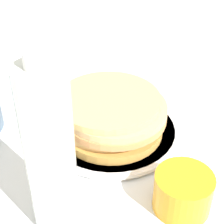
# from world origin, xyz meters

# --- Properties ---
(ground_plane) EXTENTS (4.00, 4.00, 0.00)m
(ground_plane) POSITION_xyz_m (0.00, 0.00, 0.00)
(ground_plane) COLOR white
(plate) EXTENTS (0.24, 0.24, 0.01)m
(plate) POSITION_xyz_m (-0.02, -0.03, 0.01)
(plate) COLOR white
(plate) RESTS_ON ground_plane
(pancake_stack) EXTENTS (0.19, 0.20, 0.06)m
(pancake_stack) POSITION_xyz_m (-0.01, -0.03, 0.04)
(pancake_stack) COLOR #BB893E
(pancake_stack) RESTS_ON plate
(juice_glass) EXTENTS (0.08, 0.08, 0.06)m
(juice_glass) POSITION_xyz_m (-0.02, 0.17, 0.03)
(juice_glass) COLOR orange
(juice_glass) RESTS_ON ground_plane
(water_bottle_near) EXTENTS (0.07, 0.07, 0.25)m
(water_bottle_near) POSITION_xyz_m (0.05, -0.42, 0.12)
(water_bottle_near) COLOR white
(water_bottle_near) RESTS_ON ground_plane
(water_bottle_mid) EXTENTS (0.06, 0.06, 0.26)m
(water_bottle_mid) POSITION_xyz_m (0.14, 0.10, 0.12)
(water_bottle_mid) COLOR silver
(water_bottle_mid) RESTS_ON ground_plane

